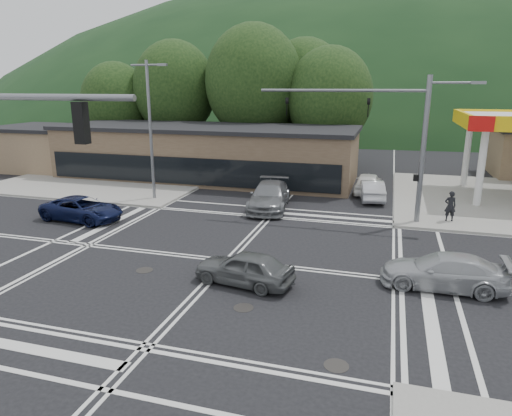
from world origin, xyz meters
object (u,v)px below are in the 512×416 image
(car_blue_west, at_px, (82,209))
(car_silver_east, at_px, (443,271))
(car_queue_b, at_px, (368,183))
(pedestrian, at_px, (450,206))
(car_northbound, at_px, (269,196))
(car_queue_a, at_px, (371,190))
(car_grey_center, at_px, (244,268))

(car_blue_west, bearing_deg, car_silver_east, -95.72)
(car_queue_b, xyz_separation_m, pedestrian, (4.76, -6.26, 0.25))
(car_blue_west, height_order, car_northbound, car_northbound)
(car_northbound, bearing_deg, car_blue_west, -157.72)
(pedestrian, bearing_deg, car_silver_east, 73.78)
(car_silver_east, distance_m, pedestrian, 9.16)
(car_queue_a, bearing_deg, car_queue_b, -89.00)
(car_grey_center, bearing_deg, car_silver_east, 113.01)
(car_queue_a, height_order, car_queue_b, car_queue_b)
(car_blue_west, height_order, car_queue_b, car_queue_b)
(car_queue_a, distance_m, pedestrian, 6.24)
(car_grey_center, xyz_separation_m, pedestrian, (8.51, 10.86, 0.34))
(car_blue_west, bearing_deg, car_northbound, -54.65)
(car_northbound, bearing_deg, car_grey_center, -87.43)
(car_blue_west, distance_m, pedestrian, 20.72)
(car_silver_east, relative_size, car_queue_a, 1.12)
(car_queue_b, bearing_deg, pedestrian, 128.03)
(car_grey_center, height_order, car_queue_b, car_queue_b)
(car_queue_b, distance_m, pedestrian, 7.87)
(car_blue_west, relative_size, pedestrian, 2.82)
(car_grey_center, height_order, car_queue_a, car_queue_a)
(car_silver_east, xyz_separation_m, pedestrian, (1.16, 9.07, 0.33))
(car_silver_east, bearing_deg, car_queue_b, -166.40)
(car_queue_b, bearing_deg, car_silver_east, 103.99)
(car_blue_west, bearing_deg, car_queue_b, -47.27)
(car_grey_center, xyz_separation_m, car_queue_a, (4.08, 15.25, 0.01))
(pedestrian, bearing_deg, car_queue_a, -53.60)
(car_queue_a, height_order, pedestrian, pedestrian)
(car_silver_east, height_order, car_queue_b, car_queue_b)
(car_blue_west, xyz_separation_m, pedestrian, (20.04, 5.22, 0.33))
(car_blue_west, relative_size, car_silver_east, 1.04)
(car_queue_b, height_order, pedestrian, pedestrian)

